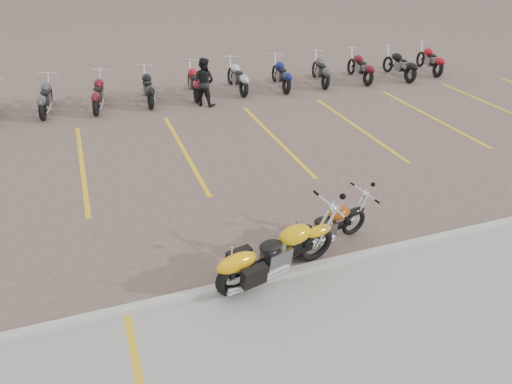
# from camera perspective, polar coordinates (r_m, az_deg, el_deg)

# --- Properties ---
(ground) EXTENTS (100.00, 100.00, 0.00)m
(ground) POSITION_cam_1_polar(r_m,az_deg,el_deg) (10.50, -3.45, -3.77)
(ground) COLOR #715C51
(ground) RESTS_ON ground
(curb) EXTENTS (60.00, 0.18, 0.12)m
(curb) POSITION_cam_1_polar(r_m,az_deg,el_deg) (8.92, 0.30, -10.00)
(curb) COLOR #ADAAA3
(curb) RESTS_ON ground
(parking_stripes) EXTENTS (38.00, 5.50, 0.01)m
(parking_stripes) POSITION_cam_1_polar(r_m,az_deg,el_deg) (13.94, -8.22, 4.66)
(parking_stripes) COLOR gold
(parking_stripes) RESTS_ON ground
(yellow_cruiser) EXTENTS (2.44, 0.72, 1.02)m
(yellow_cruiser) POSITION_cam_1_polar(r_m,az_deg,el_deg) (8.77, 1.98, -7.12)
(yellow_cruiser) COLOR black
(yellow_cruiser) RESTS_ON ground
(flame_cruiser) EXTENTS (1.96, 0.55, 0.81)m
(flame_cruiser) POSITION_cam_1_polar(r_m,az_deg,el_deg) (9.71, 7.77, -4.15)
(flame_cruiser) COLOR black
(flame_cruiser) RESTS_ON ground
(person_b) EXTENTS (0.99, 0.99, 1.62)m
(person_b) POSITION_cam_1_polar(r_m,az_deg,el_deg) (17.23, -5.98, 12.42)
(person_b) COLOR black
(person_b) RESTS_ON ground
(bg_bike_row) EXTENTS (22.29, 2.05, 1.10)m
(bg_bike_row) POSITION_cam_1_polar(r_m,az_deg,el_deg) (17.91, -9.71, 11.94)
(bg_bike_row) COLOR black
(bg_bike_row) RESTS_ON ground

